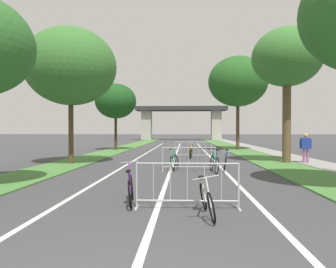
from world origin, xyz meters
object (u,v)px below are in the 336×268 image
Objects in this scene: bicycle_teal_3 at (214,163)px; tree_right_oak_near at (287,58)px; bicycle_white_4 at (207,199)px; bicycle_purple_5 at (131,189)px; bicycle_yellow_0 at (191,153)px; pedestrian_strolling at (306,145)px; tree_right_cypress_far at (238,82)px; bicycle_blue_1 at (225,162)px; crowd_barrier_third at (194,150)px; crowd_barrier_second at (189,159)px; tree_left_oak_mid at (116,101)px; tree_left_maple_mid at (71,67)px; bicycle_green_2 at (174,161)px; crowd_barrier_nearest at (187,186)px.

tree_right_oak_near is at bearing 36.24° from bicycle_teal_3.
bicycle_purple_5 is at bearing -34.46° from bicycle_white_4.
pedestrian_strolling is at bearing -30.03° from bicycle_yellow_0.
tree_right_cypress_far is at bearing 111.62° from pedestrian_strolling.
bicycle_blue_1 is at bearing -139.88° from tree_right_oak_near.
crowd_barrier_third is 7.04m from bicycle_teal_3.
bicycle_yellow_0 is at bearing 88.17° from crowd_barrier_second.
tree_right_oak_near reaches higher than bicycle_white_4.
bicycle_white_4 is (-5.11, -10.77, -5.36)m from tree_right_oak_near.
tree_left_oak_mid is at bearing 110.67° from bicycle_teal_3.
pedestrian_strolling reaches higher than bicycle_white_4.
tree_right_cypress_far is 11.11m from crowd_barrier_third.
crowd_barrier_third reaches higher than bicycle_purple_5.
crowd_barrier_second is at bearing -107.26° from tree_right_cypress_far.
tree_left_oak_mid reaches higher than bicycle_yellow_0.
tree_right_oak_near is at bearing -132.42° from bicycle_blue_1.
tree_left_maple_mid is 9.07m from crowd_barrier_third.
crowd_barrier_second is at bearing -93.29° from bicycle_white_4.
tree_left_oak_mid reaches higher than bicycle_purple_5.
crowd_barrier_third reaches higher than bicycle_green_2.
bicycle_yellow_0 is 0.93× the size of bicycle_teal_3.
bicycle_white_4 is at bearing -90.57° from crowd_barrier_third.
bicycle_teal_3 is 6.33m from pedestrian_strolling.
bicycle_blue_1 is at bearing -59.82° from tree_left_oak_mid.
tree_left_oak_mid is 15.64m from bicycle_green_2.
pedestrian_strolling reaches higher than bicycle_teal_3.
tree_left_maple_mid reaches higher than bicycle_purple_5.
crowd_barrier_third is (-4.97, 3.06, -5.19)m from tree_right_oak_near.
tree_left_oak_mid is 11.33m from tree_right_cypress_far.
tree_right_oak_near is 0.86× the size of tree_right_cypress_far.
tree_right_cypress_far is at bearing 3.61° from tree_left_oak_mid.
bicycle_yellow_0 is 0.99× the size of bicycle_white_4.
tree_left_maple_mid is 13.13m from pedestrian_strolling.
crowd_barrier_second is (-4.69, -15.10, -5.75)m from tree_right_cypress_far.
tree_left_oak_mid is at bearing 114.20° from crowd_barrier_second.
bicycle_teal_3 reaches higher than bicycle_white_4.
crowd_barrier_second is (0.13, 6.62, 0.00)m from crowd_barrier_nearest.
crowd_barrier_nearest reaches higher than bicycle_green_2.
bicycle_white_4 is 12.04m from pedestrian_strolling.
crowd_barrier_nearest is 1.48× the size of bicycle_yellow_0.
tree_right_oak_near is 3.09× the size of crowd_barrier_nearest.
bicycle_green_2 is (-0.52, 7.08, -0.14)m from crowd_barrier_nearest.
tree_left_maple_mid is 4.33× the size of bicycle_green_2.
pedestrian_strolling is (1.56, -11.90, -5.27)m from tree_right_cypress_far.
crowd_barrier_second is at bearing 88.84° from crowd_barrier_nearest.
tree_left_oak_mid reaches higher than bicycle_white_4.
bicycle_green_2 is 1.93m from bicycle_teal_3.
crowd_barrier_nearest is at bearing -56.18° from tree_left_maple_mid.
bicycle_teal_3 is 1.05× the size of pedestrian_strolling.
bicycle_yellow_0 is at bearing 152.93° from tree_right_oak_near.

